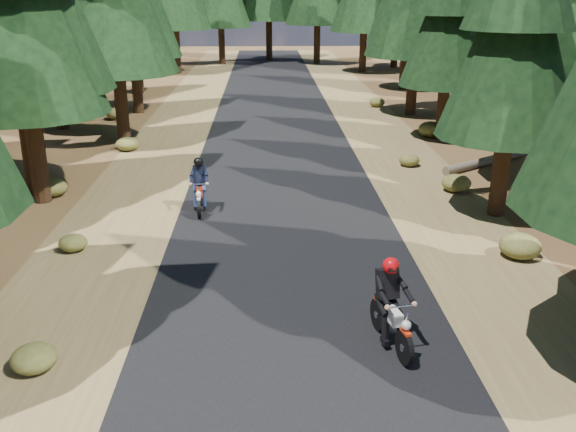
# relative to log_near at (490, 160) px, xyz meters

# --- Properties ---
(ground) EXTENTS (120.00, 120.00, 0.00)m
(ground) POSITION_rel_log_near_xyz_m (-7.72, -9.91, -0.16)
(ground) COLOR #4E331B
(ground) RESTS_ON ground
(road) EXTENTS (6.00, 100.00, 0.01)m
(road) POSITION_rel_log_near_xyz_m (-7.72, -4.91, -0.15)
(road) COLOR black
(road) RESTS_ON ground
(shoulder_l) EXTENTS (3.20, 100.00, 0.01)m
(shoulder_l) POSITION_rel_log_near_xyz_m (-12.32, -4.91, -0.16)
(shoulder_l) COLOR brown
(shoulder_l) RESTS_ON ground
(shoulder_r) EXTENTS (3.20, 100.00, 0.01)m
(shoulder_r) POSITION_rel_log_near_xyz_m (-3.12, -4.91, -0.16)
(shoulder_r) COLOR brown
(shoulder_r) RESTS_ON ground
(log_near) EXTENTS (4.24, 3.11, 0.32)m
(log_near) POSITION_rel_log_near_xyz_m (0.00, 0.00, 0.00)
(log_near) COLOR #4C4233
(log_near) RESTS_ON ground
(understory_shrubs) EXTENTS (15.49, 30.64, 0.66)m
(understory_shrubs) POSITION_rel_log_near_xyz_m (-6.79, -1.62, 0.11)
(understory_shrubs) COLOR #474C1E
(understory_shrubs) RESTS_ON ground
(rider_lead) EXTENTS (0.93, 1.93, 1.66)m
(rider_lead) POSITION_rel_log_near_xyz_m (-6.02, -12.39, 0.40)
(rider_lead) COLOR silver
(rider_lead) RESTS_ON road
(rider_follow) EXTENTS (0.62, 1.78, 1.57)m
(rider_follow) POSITION_rel_log_near_xyz_m (-10.12, -4.87, 0.37)
(rider_follow) COLOR #9D200A
(rider_follow) RESTS_ON road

